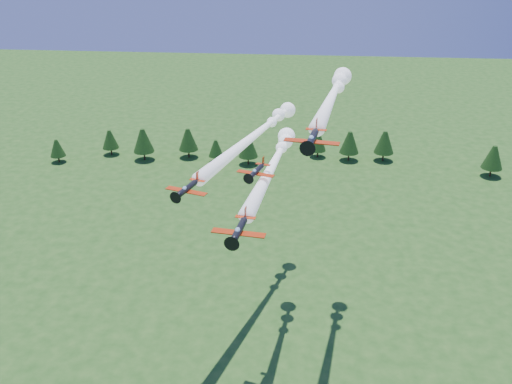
# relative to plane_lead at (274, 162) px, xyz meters

# --- Properties ---
(ground) EXTENTS (600.00, 600.00, 0.00)m
(ground) POSITION_rel_plane_lead_xyz_m (-3.09, -16.06, -38.75)
(ground) COLOR #204C17
(ground) RESTS_ON ground
(plane_lead) EXTENTS (11.69, 48.34, 3.70)m
(plane_lead) POSITION_rel_plane_lead_xyz_m (0.00, 0.00, 0.00)
(plane_lead) COLOR black
(plane_lead) RESTS_ON ground
(plane_left) EXTENTS (20.79, 52.55, 3.70)m
(plane_left) POSITION_rel_plane_lead_xyz_m (-4.56, 14.77, 0.49)
(plane_left) COLOR black
(plane_left) RESTS_ON ground
(plane_right) EXTENTS (12.14, 44.66, 3.70)m
(plane_right) POSITION_rel_plane_lead_xyz_m (10.53, 5.49, 11.90)
(plane_right) COLOR black
(plane_right) RESTS_ON ground
(plane_slot) EXTENTS (6.82, 7.58, 2.40)m
(plane_slot) POSITION_rel_plane_lead_xyz_m (-2.57, -9.20, 2.02)
(plane_slot) COLOR black
(plane_slot) RESTS_ON ground
(treeline) EXTENTS (160.86, 19.42, 11.98)m
(treeline) POSITION_rel_plane_lead_xyz_m (-8.97, 94.66, -31.87)
(treeline) COLOR #382314
(treeline) RESTS_ON ground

